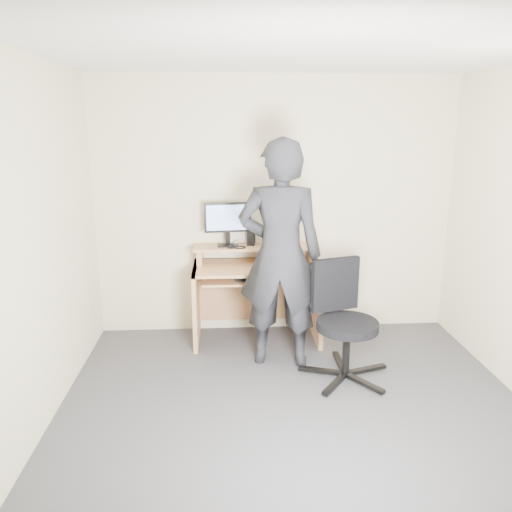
{
  "coord_description": "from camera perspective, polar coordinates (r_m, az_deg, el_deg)",
  "views": [
    {
      "loc": [
        -0.49,
        -3.07,
        2.04
      ],
      "look_at": [
        -0.23,
        1.05,
        0.95
      ],
      "focal_mm": 35.0,
      "sensor_mm": 36.0,
      "label": 1
    }
  ],
  "objects": [
    {
      "name": "keyboard",
      "position": [
        4.65,
        0.4,
        -2.4
      ],
      "size": [
        0.46,
        0.18,
        0.03
      ],
      "primitive_type": "cube",
      "rotation": [
        0.0,
        0.0,
        -0.0
      ],
      "color": "black",
      "rests_on": "desk"
    },
    {
      "name": "monitor",
      "position": [
        4.74,
        -3.26,
        4.12
      ],
      "size": [
        0.45,
        0.12,
        0.42
      ],
      "rotation": [
        0.0,
        0.0,
        0.1
      ],
      "color": "black",
      "rests_on": "desk"
    },
    {
      "name": "mouse",
      "position": [
        4.65,
        4.74,
        -1.14
      ],
      "size": [
        0.11,
        0.09,
        0.04
      ],
      "primitive_type": "ellipsoid",
      "rotation": [
        0.0,
        0.0,
        0.31
      ],
      "color": "black",
      "rests_on": "desk"
    },
    {
      "name": "external_drive",
      "position": [
        4.83,
        -0.55,
        2.48
      ],
      "size": [
        0.09,
        0.14,
        0.2
      ],
      "primitive_type": "cube",
      "rotation": [
        0.0,
        0.0,
        -0.15
      ],
      "color": "black",
      "rests_on": "desk"
    },
    {
      "name": "headphones",
      "position": [
        4.88,
        -1.52,
        1.48
      ],
      "size": [
        0.17,
        0.17,
        0.06
      ],
      "primitive_type": "torus",
      "rotation": [
        0.26,
        0.0,
        0.09
      ],
      "color": "silver",
      "rests_on": "desk"
    },
    {
      "name": "person",
      "position": [
        4.2,
        2.76,
        0.09
      ],
      "size": [
        0.78,
        0.57,
        1.95
      ],
      "primitive_type": "imported",
      "rotation": [
        0.0,
        0.0,
        2.98
      ],
      "color": "black",
      "rests_on": "ground"
    },
    {
      "name": "ceiling",
      "position": [
        3.14,
        5.88,
        23.14
      ],
      "size": [
        3.5,
        3.5,
        0.02
      ],
      "primitive_type": "cube",
      "color": "white",
      "rests_on": "back_wall"
    },
    {
      "name": "smartphone",
      "position": [
        4.77,
        1.93,
        1.14
      ],
      "size": [
        0.09,
        0.14,
        0.01
      ],
      "primitive_type": "cube",
      "rotation": [
        0.0,
        0.0,
        -0.2
      ],
      "color": "black",
      "rests_on": "desk"
    },
    {
      "name": "charger",
      "position": [
        4.7,
        -2.88,
        1.09
      ],
      "size": [
        0.05,
        0.05,
        0.03
      ],
      "primitive_type": "cube",
      "rotation": [
        0.0,
        0.0,
        -0.15
      ],
      "color": "black",
      "rests_on": "desk"
    },
    {
      "name": "office_chair",
      "position": [
        4.17,
        9.9,
        -6.81
      ],
      "size": [
        0.76,
        0.72,
        0.95
      ],
      "rotation": [
        0.0,
        0.0,
        0.31
      ],
      "color": "black",
      "rests_on": "ground"
    },
    {
      "name": "back_wall",
      "position": [
        4.91,
        2.2,
        5.52
      ],
      "size": [
        3.5,
        0.02,
        2.5
      ],
      "primitive_type": "cube",
      "color": "beige",
      "rests_on": "ground"
    },
    {
      "name": "desk",
      "position": [
        4.84,
        0.02,
        -3.15
      ],
      "size": [
        1.2,
        0.6,
        0.91
      ],
      "color": "tan",
      "rests_on": "ground"
    },
    {
      "name": "ground",
      "position": [
        3.72,
        4.82,
        -18.55
      ],
      "size": [
        3.5,
        3.5,
        0.0
      ],
      "primitive_type": "plane",
      "color": "#47484C",
      "rests_on": "ground"
    },
    {
      "name": "travel_mug",
      "position": [
        4.8,
        1.13,
        2.21
      ],
      "size": [
        0.1,
        0.1,
        0.17
      ],
      "primitive_type": "cylinder",
      "rotation": [
        0.0,
        0.0,
        0.33
      ],
      "color": "silver",
      "rests_on": "desk"
    }
  ]
}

